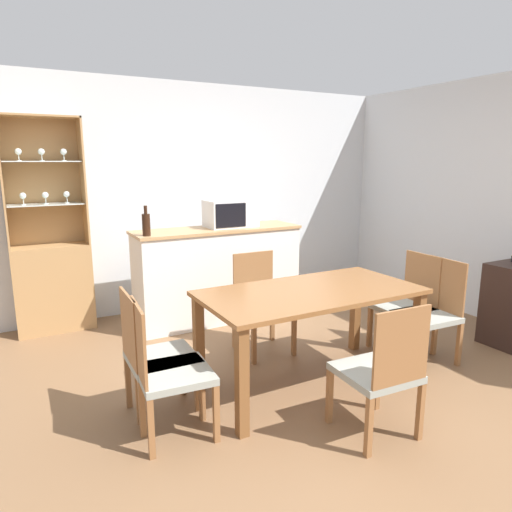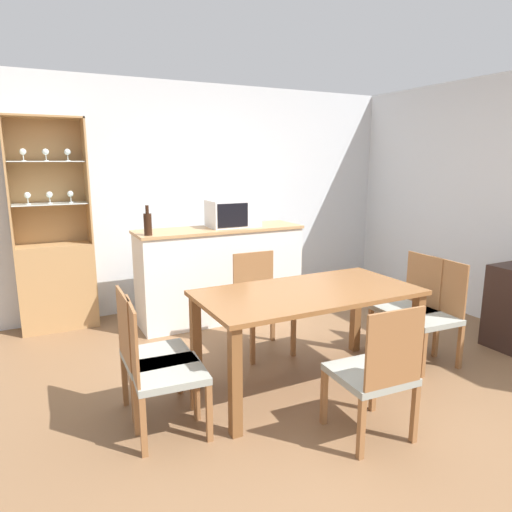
# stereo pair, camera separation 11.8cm
# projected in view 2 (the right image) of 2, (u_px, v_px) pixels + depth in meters

# --- Properties ---
(ground_plane) EXTENTS (18.00, 18.00, 0.00)m
(ground_plane) POSITION_uv_depth(u_px,v_px,m) (321.00, 400.00, 3.29)
(ground_plane) COLOR brown
(wall_back) EXTENTS (6.80, 0.06, 2.55)m
(wall_back) POSITION_uv_depth(u_px,v_px,m) (195.00, 197.00, 5.32)
(wall_back) COLOR silver
(wall_back) RESTS_ON ground_plane
(kitchen_counter) EXTENTS (1.77, 0.53, 1.00)m
(kitchen_counter) POSITION_uv_depth(u_px,v_px,m) (220.00, 274.00, 4.90)
(kitchen_counter) COLOR white
(kitchen_counter) RESTS_ON ground_plane
(display_cabinet) EXTENTS (0.72, 0.33, 2.11)m
(display_cabinet) POSITION_uv_depth(u_px,v_px,m) (56.00, 269.00, 4.61)
(display_cabinet) COLOR tan
(display_cabinet) RESTS_ON ground_plane
(dining_table) EXTENTS (1.63, 0.84, 0.75)m
(dining_table) POSITION_uv_depth(u_px,v_px,m) (308.00, 304.00, 3.38)
(dining_table) COLOR brown
(dining_table) RESTS_ON ground_plane
(dining_chair_side_left_near) EXTENTS (0.47, 0.47, 0.88)m
(dining_chair_side_left_near) POSITION_uv_depth(u_px,v_px,m) (161.00, 370.00, 2.81)
(dining_chair_side_left_near) COLOR #999E93
(dining_chair_side_left_near) RESTS_ON ground_plane
(dining_chair_side_right_far) EXTENTS (0.45, 0.45, 0.88)m
(dining_chair_side_right_far) POSITION_uv_depth(u_px,v_px,m) (409.00, 306.00, 4.05)
(dining_chair_side_right_far) COLOR #999E93
(dining_chair_side_right_far) RESTS_ON ground_plane
(dining_chair_side_left_far) EXTENTS (0.44, 0.44, 0.88)m
(dining_chair_side_left_far) POSITION_uv_depth(u_px,v_px,m) (151.00, 355.00, 3.03)
(dining_chair_side_left_far) COLOR #999E93
(dining_chair_side_left_far) RESTS_ON ground_plane
(dining_chair_head_near) EXTENTS (0.46, 0.46, 0.88)m
(dining_chair_head_near) POSITION_uv_depth(u_px,v_px,m) (375.00, 373.00, 2.77)
(dining_chair_head_near) COLOR #999E93
(dining_chair_head_near) RESTS_ON ground_plane
(dining_chair_side_right_near) EXTENTS (0.46, 0.46, 0.88)m
(dining_chair_side_right_near) POSITION_uv_depth(u_px,v_px,m) (431.00, 314.00, 3.83)
(dining_chair_side_right_near) COLOR #999E93
(dining_chair_side_right_near) RESTS_ON ground_plane
(dining_chair_head_far) EXTENTS (0.45, 0.45, 0.88)m
(dining_chair_head_far) POSITION_uv_depth(u_px,v_px,m) (261.00, 304.00, 4.09)
(dining_chair_head_far) COLOR #999E93
(dining_chair_head_far) RESTS_ON ground_plane
(microwave) EXTENTS (0.53, 0.33, 0.29)m
(microwave) POSITION_uv_depth(u_px,v_px,m) (233.00, 213.00, 4.86)
(microwave) COLOR silver
(microwave) RESTS_ON kitchen_counter
(wine_bottle) EXTENTS (0.08, 0.08, 0.29)m
(wine_bottle) POSITION_uv_depth(u_px,v_px,m) (148.00, 224.00, 4.30)
(wine_bottle) COLOR black
(wine_bottle) RESTS_ON kitchen_counter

